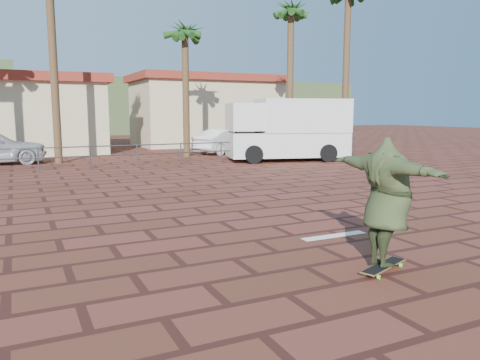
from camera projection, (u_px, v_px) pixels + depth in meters
name	position (u px, v px, depth m)	size (l,w,h in m)	color
ground	(272.00, 226.00, 9.84)	(120.00, 120.00, 0.00)	maroon
paint_stripe	(334.00, 236.00, 9.07)	(1.40, 0.22, 0.01)	white
guardrail	(137.00, 151.00, 20.45)	(24.06, 0.06, 1.00)	#47494F
palm_center	(185.00, 35.00, 24.25)	(2.40, 2.40, 7.75)	brown
palm_right	(291.00, 14.00, 25.09)	(2.40, 2.40, 9.05)	brown
building_east	(206.00, 110.00, 34.31)	(10.60, 6.60, 5.00)	beige
hill_front	(59.00, 107.00, 54.03)	(70.00, 18.00, 6.00)	#384C28
longboard	(384.00, 266.00, 7.02)	(1.05, 0.59, 0.10)	olive
skateboarder	(387.00, 202.00, 6.88)	(2.36, 0.64, 1.92)	#313D20
campervan	(288.00, 128.00, 23.02)	(6.22, 3.81, 3.01)	silver
car_white	(226.00, 141.00, 27.12)	(1.49, 4.26, 1.40)	white
street_sign	(276.00, 131.00, 23.32)	(0.42, 0.13, 2.09)	gray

